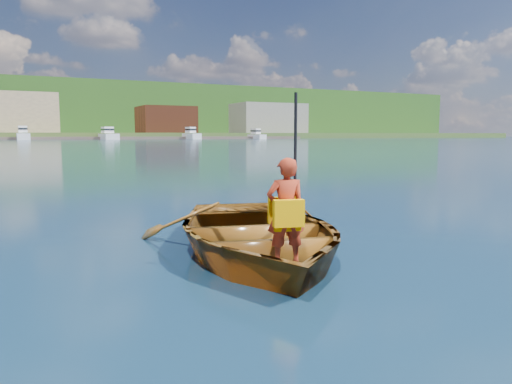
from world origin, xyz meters
The scene contains 6 objects.
ground centered at (0.00, 0.00, 0.00)m, with size 600.00×600.00×0.00m.
rowboat centered at (-1.32, 0.91, 0.28)m, with size 3.94×4.81×0.87m.
child_paddler centered at (-1.40, 0.00, 0.70)m, with size 0.50×0.40×1.93m.
shoreline centered at (0.00, 236.61, 10.32)m, with size 400.00×140.00×22.00m.
dock centered at (5.84, 148.00, 0.40)m, with size 160.02×10.88×0.80m.
hillside_trees centered at (9.01, 237.50, 17.65)m, with size 297.16×86.50×25.17m.
Camera 1 is at (-4.14, -4.79, 1.56)m, focal length 35.00 mm.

